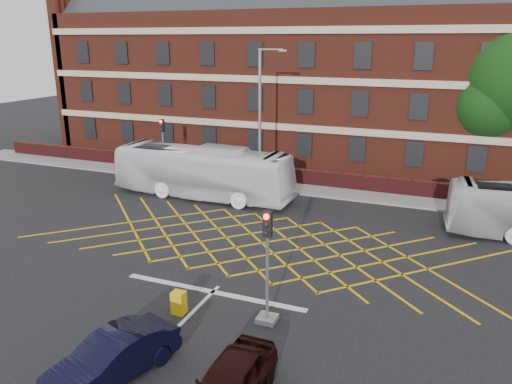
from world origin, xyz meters
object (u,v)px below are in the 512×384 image
at_px(car_navy, 113,357).
at_px(direction_signs, 160,158).
at_px(car_maroon, 230,384).
at_px(street_lamp, 261,146).
at_px(utility_cabinet, 179,303).
at_px(bus_left, 203,172).
at_px(traffic_light_far, 164,153).
at_px(traffic_light_near, 267,278).

relative_size(car_navy, direction_signs, 1.96).
relative_size(car_maroon, street_lamp, 0.44).
height_order(car_navy, utility_cabinet, car_navy).
distance_m(street_lamp, direction_signs, 9.01).
bearing_deg(car_maroon, utility_cabinet, 136.70).
bearing_deg(direction_signs, car_navy, -61.10).
bearing_deg(street_lamp, car_maroon, -70.97).
bearing_deg(car_navy, bus_left, 125.35).
height_order(bus_left, utility_cabinet, bus_left).
height_order(car_navy, traffic_light_far, traffic_light_far).
bearing_deg(utility_cabinet, bus_left, 114.16).
bearing_deg(car_maroon, street_lamp, 109.94).
xyz_separation_m(bus_left, direction_signs, (-5.45, 3.52, -0.29)).
distance_m(car_navy, utility_cabinet, 4.01).
bearing_deg(traffic_light_far, bus_left, -34.75).
xyz_separation_m(traffic_light_near, traffic_light_far, (-14.37, 16.13, 0.00)).
bearing_deg(traffic_light_near, street_lamp, 112.30).
height_order(traffic_light_near, street_lamp, street_lamp).
height_order(bus_left, car_navy, bus_left).
height_order(car_navy, traffic_light_near, traffic_light_near).
distance_m(car_maroon, traffic_light_near, 4.61).
relative_size(car_navy, car_maroon, 1.06).
relative_size(traffic_light_near, street_lamp, 0.46).
xyz_separation_m(car_navy, direction_signs, (-11.46, 20.77, 0.67)).
height_order(car_maroon, traffic_light_far, traffic_light_far).
height_order(traffic_light_near, direction_signs, traffic_light_near).
bearing_deg(street_lamp, traffic_light_far, 169.55).
relative_size(bus_left, traffic_light_near, 2.81).
xyz_separation_m(car_maroon, traffic_light_far, (-14.96, 20.58, 1.07)).
relative_size(car_navy, street_lamp, 0.46).
distance_m(traffic_light_far, direction_signs, 0.49).
distance_m(traffic_light_near, direction_signs, 21.76).
height_order(street_lamp, utility_cabinet, street_lamp).
relative_size(bus_left, street_lamp, 1.29).
distance_m(bus_left, traffic_light_far, 6.28).
xyz_separation_m(car_navy, car_maroon, (3.78, 0.25, -0.01)).
bearing_deg(traffic_light_far, traffic_light_near, -48.30).
relative_size(traffic_light_far, utility_cabinet, 4.81).
relative_size(bus_left, utility_cabinet, 13.50).
distance_m(bus_left, car_maroon, 19.64).
distance_m(car_navy, car_maroon, 3.79).
relative_size(traffic_light_near, utility_cabinet, 4.81).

